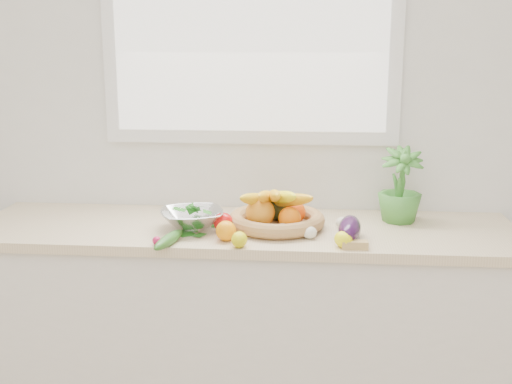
# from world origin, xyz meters

# --- Properties ---
(back_wall) EXTENTS (4.50, 0.02, 2.70)m
(back_wall) POSITION_xyz_m (0.00, 2.25, 1.35)
(back_wall) COLOR white
(back_wall) RESTS_ON ground
(counter_cabinet) EXTENTS (2.20, 0.58, 0.86)m
(counter_cabinet) POSITION_xyz_m (0.00, 1.95, 0.43)
(counter_cabinet) COLOR silver
(counter_cabinet) RESTS_ON ground
(countertop) EXTENTS (2.24, 0.62, 0.04)m
(countertop) POSITION_xyz_m (0.00, 1.95, 0.88)
(countertop) COLOR beige
(countertop) RESTS_ON counter_cabinet
(window_frame) EXTENTS (1.30, 0.03, 1.10)m
(window_frame) POSITION_xyz_m (0.00, 2.23, 1.75)
(window_frame) COLOR white
(window_frame) RESTS_ON back_wall
(window_pane) EXTENTS (1.18, 0.01, 0.98)m
(window_pane) POSITION_xyz_m (0.00, 2.21, 1.75)
(window_pane) COLOR white
(window_pane) RESTS_ON window_frame
(orange_loose) EXTENTS (0.10, 0.10, 0.08)m
(orange_loose) POSITION_xyz_m (-0.05, 1.74, 0.94)
(orange_loose) COLOR orange
(orange_loose) RESTS_ON countertop
(lemon_a) EXTENTS (0.06, 0.07, 0.06)m
(lemon_a) POSITION_xyz_m (0.42, 1.75, 0.93)
(lemon_a) COLOR yellow
(lemon_a) RESTS_ON countertop
(lemon_b) EXTENTS (0.06, 0.08, 0.06)m
(lemon_b) POSITION_xyz_m (0.01, 1.67, 0.93)
(lemon_b) COLOR #D9D20B
(lemon_b) RESTS_ON countertop
(lemon_c) EXTENTS (0.10, 0.10, 0.06)m
(lemon_c) POSITION_xyz_m (0.40, 1.70, 0.93)
(lemon_c) COLOR #FFF70D
(lemon_c) RESTS_ON countertop
(apple) EXTENTS (0.10, 0.10, 0.08)m
(apple) POSITION_xyz_m (-0.08, 1.86, 0.94)
(apple) COLOR red
(apple) RESTS_ON countertop
(ginger) EXTENTS (0.10, 0.04, 0.03)m
(ginger) POSITION_xyz_m (0.44, 1.69, 0.92)
(ginger) COLOR tan
(ginger) RESTS_ON countertop
(garlic_a) EXTENTS (0.08, 0.08, 0.05)m
(garlic_a) POSITION_xyz_m (0.18, 1.85, 0.92)
(garlic_a) COLOR silver
(garlic_a) RESTS_ON countertop
(garlic_b) EXTENTS (0.06, 0.06, 0.05)m
(garlic_b) POSITION_xyz_m (0.40, 1.95, 0.92)
(garlic_b) COLOR white
(garlic_b) RESTS_ON countertop
(garlic_c) EXTENTS (0.06, 0.06, 0.05)m
(garlic_c) POSITION_xyz_m (0.27, 1.80, 0.92)
(garlic_c) COLOR silver
(garlic_c) RESTS_ON countertop
(eggplant) EXTENTS (0.11, 0.23, 0.09)m
(eggplant) POSITION_xyz_m (0.42, 1.79, 0.95)
(eggplant) COLOR #2B0E34
(eggplant) RESTS_ON countertop
(cucumber) EXTENTS (0.10, 0.24, 0.04)m
(cucumber) POSITION_xyz_m (-0.26, 1.67, 0.92)
(cucumber) COLOR #255A1A
(cucumber) RESTS_ON countertop
(radish) EXTENTS (0.03, 0.03, 0.03)m
(radish) POSITION_xyz_m (-0.30, 1.67, 0.92)
(radish) COLOR #C7184F
(radish) RESTS_ON countertop
(potted_herb) EXTENTS (0.19, 0.19, 0.33)m
(potted_herb) POSITION_xyz_m (0.65, 2.07, 1.05)
(potted_herb) COLOR #428D33
(potted_herb) RESTS_ON countertop
(fruit_basket) EXTENTS (0.45, 0.45, 0.19)m
(fruit_basket) POSITION_xyz_m (0.13, 1.93, 0.96)
(fruit_basket) COLOR #A77D4A
(fruit_basket) RESTS_ON countertop
(colander_with_spinach) EXTENTS (0.31, 0.31, 0.13)m
(colander_with_spinach) POSITION_xyz_m (-0.21, 1.88, 0.97)
(colander_with_spinach) COLOR silver
(colander_with_spinach) RESTS_ON countertop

